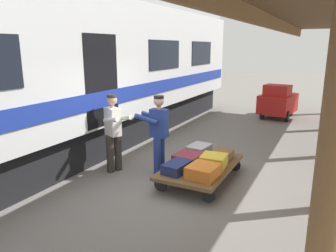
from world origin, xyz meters
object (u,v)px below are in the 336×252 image
(train_car, at_px, (52,74))
(suitcase_navy_fabric, at_px, (177,167))
(luggage_cart, at_px, (201,167))
(porter_by_door, at_px, (114,131))
(suitcase_burgundy_valise, at_px, (189,158))
(baggage_tug, at_px, (278,102))
(suitcase_brown_leather, at_px, (222,155))
(suitcase_gray_aluminum, at_px, (199,150))
(suitcase_yellow_case, at_px, (214,161))
(suitcase_orange_carryall, at_px, (203,171))
(porter_in_overalls, at_px, (158,132))

(train_car, distance_m, suitcase_navy_fabric, 3.88)
(luggage_cart, bearing_deg, porter_by_door, 11.93)
(suitcase_burgundy_valise, height_order, baggage_tug, baggage_tug)
(luggage_cart, height_order, suitcase_navy_fabric, suitcase_navy_fabric)
(suitcase_brown_leather, bearing_deg, suitcase_navy_fabric, 64.78)
(luggage_cart, xyz_separation_m, baggage_tug, (-0.39, -7.02, 0.34))
(suitcase_brown_leather, bearing_deg, baggage_tug, -91.08)
(suitcase_burgundy_valise, bearing_deg, suitcase_gray_aluminum, -90.00)
(suitcase_yellow_case, height_order, suitcase_burgundy_valise, suitcase_yellow_case)
(suitcase_orange_carryall, distance_m, suitcase_yellow_case, 0.57)
(porter_in_overalls, bearing_deg, suitcase_brown_leather, -153.20)
(suitcase_burgundy_valise, height_order, porter_in_overalls, porter_in_overalls)
(luggage_cart, relative_size, baggage_tug, 1.14)
(suitcase_orange_carryall, relative_size, suitcase_burgundy_valise, 1.01)
(luggage_cart, relative_size, suitcase_burgundy_valise, 3.64)
(suitcase_burgundy_valise, xyz_separation_m, porter_by_door, (1.60, 0.39, 0.49))
(suitcase_burgundy_valise, bearing_deg, train_car, 3.33)
(train_car, xyz_separation_m, baggage_tug, (-4.16, -7.22, -1.43))
(train_car, bearing_deg, luggage_cart, -176.91)
(suitcase_brown_leather, bearing_deg, suitcase_yellow_case, 90.00)
(suitcase_yellow_case, height_order, suitcase_brown_leather, suitcase_yellow_case)
(luggage_cart, relative_size, suitcase_yellow_case, 4.22)
(train_car, xyz_separation_m, porter_in_overalls, (-2.80, -0.15, -1.14))
(train_car, relative_size, luggage_cart, 8.06)
(luggage_cart, height_order, suitcase_yellow_case, suitcase_yellow_case)
(train_car, distance_m, suitcase_gray_aluminum, 3.93)
(suitcase_brown_leather, xyz_separation_m, porter_in_overalls, (1.23, 0.62, 0.50))
(suitcase_orange_carryall, bearing_deg, suitcase_burgundy_valise, -46.71)
(train_car, distance_m, porter_by_door, 2.22)
(luggage_cart, bearing_deg, suitcase_navy_fabric, 64.78)
(suitcase_burgundy_valise, bearing_deg, suitcase_orange_carryall, 133.29)
(suitcase_navy_fabric, height_order, suitcase_yellow_case, suitcase_yellow_case)
(train_car, xyz_separation_m, suitcase_yellow_case, (-4.04, -0.20, -1.60))
(suitcase_orange_carryall, xyz_separation_m, suitcase_burgundy_valise, (0.54, -0.57, -0.01))
(luggage_cart, height_order, suitcase_burgundy_valise, suitcase_burgundy_valise)
(suitcase_brown_leather, distance_m, porter_by_door, 2.40)
(train_car, relative_size, suitcase_brown_leather, 35.57)
(porter_in_overalls, bearing_deg, suitcase_navy_fabric, 142.83)
(suitcase_gray_aluminum, bearing_deg, suitcase_brown_leather, 180.00)
(train_car, height_order, luggage_cart, train_car)
(train_car, relative_size, suitcase_gray_aluminum, 30.49)
(porter_in_overalls, distance_m, baggage_tug, 7.20)
(porter_by_door, distance_m, baggage_tug, 7.76)
(baggage_tug, bearing_deg, suitcase_gray_aluminum, 84.13)
(suitcase_yellow_case, bearing_deg, suitcase_brown_leather, -90.00)
(train_car, height_order, suitcase_orange_carryall, train_car)
(suitcase_gray_aluminum, bearing_deg, porter_by_door, 31.23)
(porter_in_overalls, bearing_deg, suitcase_gray_aluminum, -138.03)
(train_car, xyz_separation_m, suitcase_gray_aluminum, (-3.50, -0.78, -1.61))
(train_car, bearing_deg, baggage_tug, -119.94)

